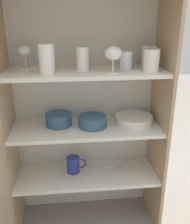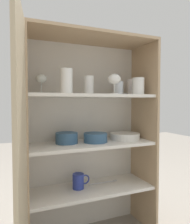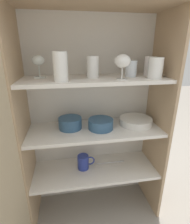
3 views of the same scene
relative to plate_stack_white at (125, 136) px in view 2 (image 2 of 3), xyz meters
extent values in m
cube|color=silver|center=(-0.28, 0.14, 0.00)|extent=(0.86, 0.02, 1.33)
cube|color=tan|center=(-0.70, -0.02, 0.00)|extent=(0.02, 0.34, 1.33)
cube|color=tan|center=(0.14, -0.02, 0.00)|extent=(0.02, 0.34, 1.33)
cube|color=tan|center=(-0.28, -0.02, 0.67)|extent=(0.86, 0.34, 0.02)
cube|color=silver|center=(-0.28, -0.02, -0.34)|extent=(0.83, 0.30, 0.02)
cube|color=silver|center=(-0.28, -0.02, -0.03)|extent=(0.83, 0.30, 0.02)
cube|color=silver|center=(-0.28, -0.02, 0.29)|extent=(0.83, 0.30, 0.02)
cube|color=tan|center=(-0.75, -0.41, 0.00)|extent=(0.09, 0.43, 1.33)
cylinder|color=white|center=(-0.29, -0.03, 0.36)|extent=(0.07, 0.07, 0.12)
cylinder|color=white|center=(-0.47, -0.11, 0.37)|extent=(0.07, 0.07, 0.14)
cylinder|color=silver|center=(0.06, 0.00, 0.36)|extent=(0.07, 0.07, 0.11)
cylinder|color=white|center=(-0.07, -0.02, 0.35)|extent=(0.07, 0.07, 0.09)
cylinder|color=white|center=(0.04, -0.10, 0.36)|extent=(0.08, 0.08, 0.11)
cylinder|color=white|center=(-0.15, -0.11, 0.30)|extent=(0.06, 0.06, 0.01)
cylinder|color=white|center=(-0.15, -0.11, 0.33)|extent=(0.01, 0.01, 0.06)
ellipsoid|color=white|center=(-0.15, -0.11, 0.40)|extent=(0.08, 0.08, 0.07)
cylinder|color=white|center=(-0.59, 0.03, 0.30)|extent=(0.07, 0.07, 0.01)
cylinder|color=white|center=(-0.59, 0.03, 0.34)|extent=(0.01, 0.01, 0.06)
ellipsoid|color=white|center=(-0.59, 0.03, 0.40)|extent=(0.07, 0.07, 0.06)
cylinder|color=silver|center=(0.00, 0.00, -0.02)|extent=(0.21, 0.21, 0.01)
cylinder|color=silver|center=(0.00, 0.00, -0.01)|extent=(0.21, 0.21, 0.01)
cylinder|color=silver|center=(0.00, 0.00, 0.00)|extent=(0.21, 0.21, 0.01)
cylinder|color=silver|center=(0.00, 0.00, 0.01)|extent=(0.21, 0.21, 0.01)
cylinder|color=silver|center=(0.00, 0.00, 0.02)|extent=(0.21, 0.21, 0.01)
cylinder|color=#33567A|center=(-0.24, -0.02, 0.01)|extent=(0.16, 0.16, 0.06)
torus|color=#33567A|center=(-0.24, -0.02, 0.04)|extent=(0.16, 0.16, 0.01)
cylinder|color=#33567A|center=(-0.43, 0.01, 0.01)|extent=(0.15, 0.15, 0.07)
torus|color=#33567A|center=(-0.43, 0.01, 0.04)|extent=(0.14, 0.14, 0.01)
cylinder|color=#283893|center=(-0.36, 0.00, -0.28)|extent=(0.08, 0.08, 0.10)
torus|color=#283893|center=(-0.31, 0.00, -0.27)|extent=(0.06, 0.01, 0.06)
cylinder|color=silver|center=(-0.17, 0.02, -0.33)|extent=(0.19, 0.01, 0.01)
ellipsoid|color=silver|center=(-0.07, 0.02, -0.32)|extent=(0.04, 0.02, 0.01)
camera|label=1|loc=(-0.37, -1.36, 0.59)|focal=42.00mm
camera|label=2|loc=(-0.81, -1.36, 0.25)|focal=35.00mm
camera|label=3|loc=(-0.45, -1.01, 0.46)|focal=28.00mm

